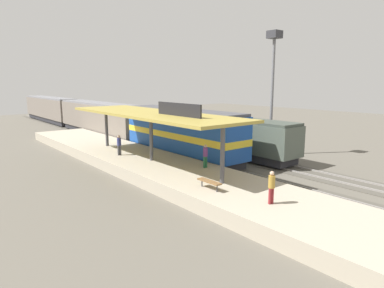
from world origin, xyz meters
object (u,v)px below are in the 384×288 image
at_px(passenger_carriage_rear, 50,109).
at_px(person_boarding, 205,155).
at_px(locomotive, 182,133).
at_px(passenger_carriage_front, 99,118).
at_px(person_walking, 119,144).
at_px(platform_bench, 209,182).
at_px(person_waiting, 272,186).
at_px(freight_car, 240,137).
at_px(light_mast, 273,67).

height_order(passenger_carriage_rear, person_boarding, passenger_carriage_rear).
relative_size(locomotive, passenger_carriage_front, 0.72).
xyz_separation_m(locomotive, person_walking, (-5.69, 1.28, -0.56)).
distance_m(platform_bench, person_waiting, 3.89).
xyz_separation_m(person_waiting, person_boarding, (2.30, 7.67, 0.00)).
xyz_separation_m(passenger_carriage_front, freight_car, (4.60, -20.97, -0.34)).
distance_m(locomotive, freight_car, 5.49).
xyz_separation_m(person_walking, person_boarding, (2.83, -7.82, 0.00)).
relative_size(locomotive, passenger_carriage_rear, 0.72).
bearing_deg(platform_bench, person_walking, 88.48).
bearing_deg(passenger_carriage_rear, person_walking, -98.62).
xyz_separation_m(freight_car, person_walking, (-10.29, 4.25, -0.12)).
height_order(person_walking, person_boarding, same).
bearing_deg(platform_bench, light_mast, 24.97).
xyz_separation_m(platform_bench, light_mast, (13.80, 6.43, 7.05)).
distance_m(locomotive, person_waiting, 15.13).
distance_m(passenger_carriage_front, person_waiting, 32.63).
bearing_deg(person_walking, person_boarding, -70.11).
distance_m(passenger_carriage_rear, light_mast, 43.95).
relative_size(platform_bench, locomotive, 0.12).
height_order(locomotive, person_walking, locomotive).
xyz_separation_m(locomotive, freight_car, (4.60, -2.97, -0.44)).
xyz_separation_m(passenger_carriage_front, person_boarding, (-2.86, -24.54, -0.46)).
bearing_deg(light_mast, locomotive, 152.70).
relative_size(freight_car, person_waiting, 7.02).
relative_size(passenger_carriage_rear, person_walking, 11.70).
bearing_deg(locomotive, platform_bench, -119.85).
distance_m(platform_bench, passenger_carriage_rear, 49.63).
height_order(freight_car, light_mast, light_mast).
bearing_deg(locomotive, freight_car, -32.87).
bearing_deg(person_waiting, passenger_carriage_front, 80.89).
xyz_separation_m(passenger_carriage_rear, person_boarding, (-2.86, -45.34, -0.46)).
bearing_deg(freight_car, person_walking, 157.55).
distance_m(freight_car, person_waiting, 14.89).
relative_size(platform_bench, person_walking, 0.99).
distance_m(passenger_carriage_rear, person_waiting, 53.27).
relative_size(platform_bench, person_waiting, 0.99).
bearing_deg(platform_bench, freight_car, 35.21).
distance_m(light_mast, person_boarding, 12.76).
bearing_deg(locomotive, light_mast, -27.30).
xyz_separation_m(light_mast, person_walking, (-13.49, 5.31, -6.54)).
relative_size(passenger_carriage_front, person_waiting, 11.70).
height_order(passenger_carriage_rear, person_waiting, passenger_carriage_rear).
bearing_deg(freight_car, passenger_carriage_rear, 96.28).
xyz_separation_m(platform_bench, freight_car, (10.60, 7.48, 0.63)).
relative_size(platform_bench, person_boarding, 0.99).
bearing_deg(light_mast, passenger_carriage_rear, 100.32).
bearing_deg(person_walking, person_waiting, -88.06).
bearing_deg(person_waiting, passenger_carriage_rear, 84.44).
height_order(platform_bench, passenger_carriage_front, passenger_carriage_front).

